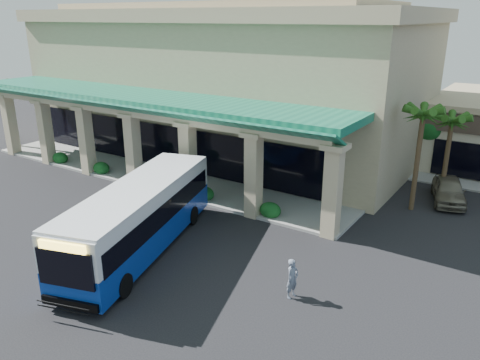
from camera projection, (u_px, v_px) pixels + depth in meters
The scene contains 10 objects.
ground at pixel (169, 245), 22.42m from camera, with size 110.00×110.00×0.00m, color black.
main_building at pixel (224, 79), 37.31m from camera, with size 30.80×14.80×11.35m, color tan, non-canonical shape.
arcade at pixel (145, 137), 31.00m from camera, with size 30.00×6.20×5.70m, color #0F5E46, non-canonical shape.
palm_0 at pixel (418, 153), 25.57m from camera, with size 2.40×2.40×6.60m, color #204B14, non-canonical shape.
palm_1 at pixel (448, 151), 27.54m from camera, with size 2.40×2.40×5.80m, color #204B14, non-canonical shape.
palm_2 at pixel (13, 111), 38.23m from camera, with size 2.40×2.40×6.20m, color #204B14, non-canonical shape.
broadleaf_tree at pixel (431, 137), 32.68m from camera, with size 2.60×2.60×4.81m, color #104817, non-canonical shape.
transit_bus at pixel (140, 218), 21.52m from camera, with size 2.65×11.40×3.18m, color #0B349D, non-canonical shape.
pedestrian at pixel (292, 279), 18.05m from camera, with size 0.59×0.39×1.63m, color slate.
car_silver at pixel (449, 190), 27.51m from camera, with size 1.72×4.27×1.45m, color #6C6655.
Camera 1 is at (13.93, -14.92, 10.37)m, focal length 35.00 mm.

